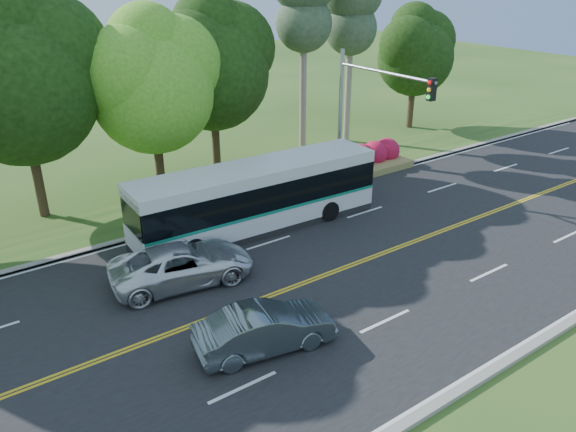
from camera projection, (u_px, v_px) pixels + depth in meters
ground at (330, 274)px, 21.45m from camera, size 120.00×120.00×0.00m
road at (330, 273)px, 21.45m from camera, size 60.00×14.00×0.02m
curb_north at (235, 210)px, 26.73m from camera, size 60.00×0.30×0.15m
curb_south at (488, 374)px, 16.11m from camera, size 60.00×0.30×0.15m
grass_verge at (216, 199)px, 28.12m from camera, size 60.00×4.00×0.10m
lane_markings at (328, 274)px, 21.39m from camera, size 57.60×13.82×0.00m
tree_row at (72, 64)px, 24.97m from camera, size 44.70×9.10×13.84m
bougainvillea_hedge at (338, 164)px, 31.00m from camera, size 9.50×2.25×1.50m
traffic_signal at (366, 104)px, 26.96m from camera, size 0.42×6.10×7.00m
transit_bus at (257, 198)px, 24.49m from camera, size 11.31×2.80×2.94m
sedan at (265, 329)px, 16.99m from camera, size 4.51×2.28×1.42m
suv at (182, 264)px, 20.60m from camera, size 5.57×3.23×1.46m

